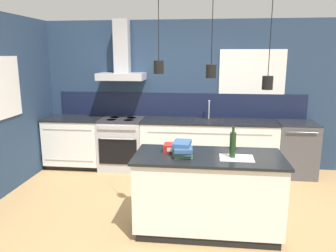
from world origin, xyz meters
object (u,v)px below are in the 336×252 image
(oven_range, at_px, (122,144))
(bottle_on_island, at_px, (233,144))
(red_supply_box, at_px, (174,148))
(dishwasher, at_px, (295,149))
(book_stack, at_px, (182,149))

(oven_range, height_order, bottle_on_island, bottle_on_island)
(red_supply_box, bearing_deg, dishwasher, 44.75)
(oven_range, xyz_separation_m, book_stack, (1.21, -2.02, 0.53))
(book_stack, relative_size, red_supply_box, 1.55)
(oven_range, relative_size, bottle_on_island, 2.63)
(red_supply_box, bearing_deg, bottle_on_island, -14.60)
(oven_range, height_order, dishwasher, same)
(oven_range, bearing_deg, book_stack, -59.02)
(oven_range, bearing_deg, bottle_on_island, -49.11)
(book_stack, bearing_deg, red_supply_box, 124.91)
(oven_range, distance_m, red_supply_box, 2.22)
(bottle_on_island, bearing_deg, red_supply_box, 165.40)
(dishwasher, height_order, book_stack, book_stack)
(dishwasher, distance_m, red_supply_box, 2.69)
(oven_range, xyz_separation_m, dishwasher, (2.98, 0.00, -0.00))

